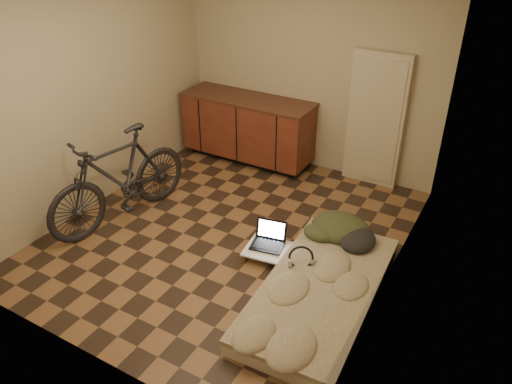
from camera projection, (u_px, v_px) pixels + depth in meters
The scene contains 10 objects.
room_shell at pixel (225, 125), 4.89m from camera, with size 3.50×4.00×2.60m.
cabinets at pixel (248, 128), 6.90m from camera, with size 1.84×0.62×0.91m.
appliance_panel at pixel (376, 120), 6.16m from camera, with size 0.70×0.10×1.70m, color beige.
bicycle at pixel (118, 174), 5.50m from camera, with size 0.54×1.84×1.19m, color black.
futon at pixel (320, 291), 4.60m from camera, with size 1.06×2.05×0.17m.
clothing_pile at pixel (345, 224), 5.16m from camera, with size 0.66×0.55×0.26m, color #323921, non-canonical shape.
headphones at pixel (301, 257), 4.76m from camera, with size 0.27×0.24×0.18m, color black, non-canonical shape.
lap_desk at pixel (276, 251), 5.11m from camera, with size 0.68×0.49×0.11m.
laptop at pixel (269, 240), 5.18m from camera, with size 0.38×0.35×0.23m.
mouse at pixel (293, 254), 5.02m from camera, with size 0.06×0.09×0.03m, color silver.
Camera 1 is at (2.53, -3.79, 3.21)m, focal length 35.00 mm.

